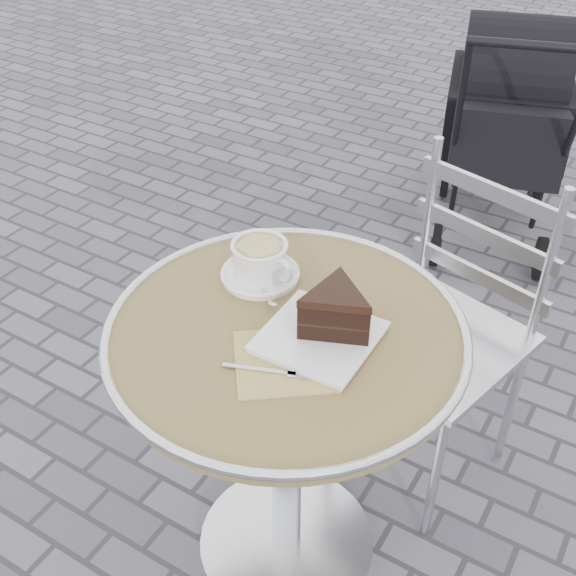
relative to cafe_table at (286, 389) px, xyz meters
The scene contains 6 objects.
ground 0.57m from the cafe_table, ahead, with size 80.00×80.00×0.00m, color #5C5C65.
cafe_table is the anchor object (origin of this frame).
cappuccino_set 0.27m from the cafe_table, 138.87° to the left, with size 0.17×0.17×0.08m.
cake_plate_set 0.23m from the cafe_table, 15.15° to the left, with size 0.26×0.33×0.11m.
bistro_chair 0.55m from the cafe_table, 69.73° to the left, with size 0.49×0.49×0.89m.
baby_stroller 1.76m from the cafe_table, 92.21° to the left, with size 0.67×1.00×0.96m.
Camera 1 is at (0.56, -0.91, 1.65)m, focal length 45.00 mm.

